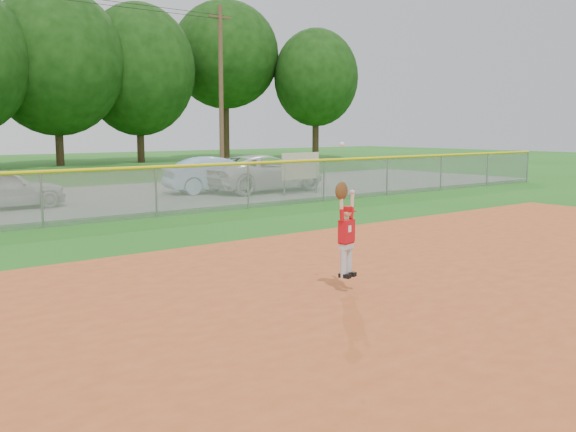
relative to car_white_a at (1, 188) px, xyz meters
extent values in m
plane|color=#1B5C15|center=(3.16, -14.68, -0.71)|extent=(120.00, 120.00, 0.00)
cube|color=slate|center=(3.16, 1.32, -0.69)|extent=(44.00, 10.00, 0.03)
imported|color=silver|center=(0.00, 0.00, 0.00)|extent=(4.01, 1.71, 1.35)
imported|color=#93BBDB|center=(8.50, 0.28, 0.05)|extent=(4.61, 2.41, 1.45)
imported|color=silver|center=(10.27, -0.43, 0.08)|extent=(5.56, 2.80, 1.51)
cylinder|color=gray|center=(9.76, -2.44, -0.07)|extent=(0.06, 0.06, 1.26)
cylinder|color=gray|center=(11.45, -2.39, -0.07)|extent=(0.06, 0.06, 1.26)
cube|color=beige|center=(10.61, -2.42, 0.45)|extent=(1.90, 0.10, 1.05)
cube|color=gray|center=(3.16, -4.68, 0.04)|extent=(40.00, 0.03, 1.50)
cylinder|color=yellow|center=(3.16, -4.68, 0.79)|extent=(40.00, 0.10, 0.10)
cylinder|color=gray|center=(-0.17, -4.68, 0.04)|extent=(0.06, 0.06, 1.50)
cylinder|color=gray|center=(3.16, -4.68, 0.04)|extent=(0.06, 0.06, 1.50)
cylinder|color=gray|center=(6.49, -4.68, 0.04)|extent=(0.06, 0.06, 1.50)
cylinder|color=gray|center=(9.83, -4.68, 0.04)|extent=(0.06, 0.06, 1.50)
cylinder|color=gray|center=(13.16, -4.68, 0.04)|extent=(0.06, 0.06, 1.50)
cylinder|color=gray|center=(16.49, -4.68, 0.04)|extent=(0.06, 0.06, 1.50)
cylinder|color=gray|center=(19.83, -4.68, 0.04)|extent=(0.06, 0.06, 1.50)
cylinder|color=gray|center=(23.16, -4.68, 0.04)|extent=(0.06, 0.06, 1.50)
cylinder|color=#4C3823|center=(13.16, 7.32, 3.79)|extent=(0.24, 0.24, 9.00)
cube|color=#4C3823|center=(13.16, 7.32, 7.69)|extent=(1.40, 0.10, 0.10)
cylinder|color=#422D1C|center=(10.08, 23.67, 1.74)|extent=(0.56, 0.56, 4.89)
ellipsoid|color=#193F0F|center=(10.08, 23.67, 6.52)|extent=(9.41, 9.41, 10.28)
cylinder|color=#422D1C|center=(16.59, 24.34, 1.69)|extent=(0.56, 0.56, 4.78)
ellipsoid|color=#193F0F|center=(16.59, 24.34, 6.36)|extent=(8.62, 8.62, 10.06)
cylinder|color=#422D1C|center=(25.08, 25.26, 2.29)|extent=(0.56, 0.56, 5.99)
ellipsoid|color=#193F0F|center=(25.08, 25.26, 8.14)|extent=(9.18, 9.18, 9.14)
cylinder|color=#422D1C|center=(31.19, 20.47, 1.64)|extent=(0.56, 0.56, 4.69)
ellipsoid|color=#193F0F|center=(31.19, 20.47, 6.23)|extent=(7.23, 7.23, 8.32)
cylinder|color=silver|center=(1.35, -14.69, -0.19)|extent=(0.13, 0.13, 0.48)
cylinder|color=silver|center=(1.52, -14.64, -0.19)|extent=(0.13, 0.13, 0.48)
cube|color=black|center=(1.36, -14.72, -0.40)|extent=(0.15, 0.21, 0.07)
cube|color=black|center=(1.53, -14.67, -0.40)|extent=(0.15, 0.21, 0.07)
cube|color=silver|center=(1.44, -14.66, 0.08)|extent=(0.28, 0.20, 0.10)
cube|color=maroon|center=(1.44, -14.66, 0.13)|extent=(0.29, 0.21, 0.04)
cube|color=red|center=(1.44, -14.66, 0.31)|extent=(0.32, 0.23, 0.36)
cube|color=white|center=(1.42, -14.75, 0.36)|extent=(0.08, 0.03, 0.10)
sphere|color=beige|center=(1.44, -14.66, 0.62)|extent=(0.20, 0.20, 0.16)
cylinder|color=#AC0A0C|center=(1.44, -14.66, 0.67)|extent=(0.21, 0.21, 0.08)
cube|color=#AC0A0C|center=(1.46, -14.75, 0.64)|extent=(0.15, 0.13, 0.02)
cylinder|color=red|center=(1.29, -14.71, 0.59)|extent=(0.11, 0.09, 0.20)
cylinder|color=beige|center=(1.27, -14.71, 0.79)|extent=(0.08, 0.07, 0.21)
ellipsoid|color=#4C2D14|center=(1.27, -14.71, 0.97)|extent=(0.27, 0.18, 0.28)
sphere|color=white|center=(1.27, -14.71, 1.69)|extent=(0.09, 0.09, 0.07)
cylinder|color=red|center=(1.58, -14.62, 0.59)|extent=(0.11, 0.09, 0.20)
cylinder|color=beige|center=(1.60, -14.62, 0.79)|extent=(0.08, 0.07, 0.21)
sphere|color=beige|center=(1.60, -14.62, 0.92)|extent=(0.09, 0.09, 0.08)
camera|label=1|loc=(-5.56, -21.97, 1.94)|focal=40.00mm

